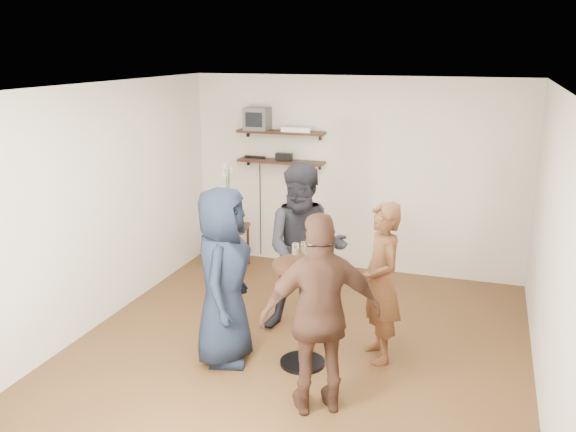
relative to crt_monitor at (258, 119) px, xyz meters
The scene contains 18 objects.
room 2.81m from the crt_monitor, 60.78° to the right, with size 4.58×5.08×2.68m.
shelf_upper 0.37m from the crt_monitor, ahead, with size 1.20×0.25×0.04m, color black.
shelf_lower 0.66m from the crt_monitor, ahead, with size 1.20×0.25×0.04m, color black.
crt_monitor is the anchor object (origin of this frame).
dvd_deck 0.58m from the crt_monitor, ahead, with size 0.40×0.24×0.06m, color silver.
radio 0.62m from the crt_monitor, ahead, with size 0.22×0.10×0.10m, color black.
power_strip 0.54m from the crt_monitor, 143.36° to the left, with size 0.30×0.05×0.03m, color black.
side_table 1.61m from the crt_monitor, 124.39° to the right, with size 0.56×0.56×0.59m.
vase_lilies 1.24m from the crt_monitor, 124.42° to the right, with size 0.19×0.19×0.92m.
drinks_table 3.33m from the crt_monitor, 61.19° to the right, with size 0.57×0.57×1.03m.
wine_glass_fl 3.15m from the crt_monitor, 62.54° to the right, with size 0.06×0.06×0.19m.
wine_glass_fr 3.22m from the crt_monitor, 60.43° to the right, with size 0.07×0.07×0.22m.
wine_glass_bl 3.10m from the crt_monitor, 60.83° to the right, with size 0.06×0.06×0.18m.
wine_glass_br 3.17m from the crt_monitor, 60.49° to the right, with size 0.07×0.07×0.20m.
person_plaid 3.37m from the crt_monitor, 47.20° to the right, with size 0.57×0.38×1.57m, color maroon.
person_dark 2.56m from the crt_monitor, 56.82° to the right, with size 0.89×0.69×1.82m, color black.
person_navy 3.12m from the crt_monitor, 75.61° to the right, with size 0.84×0.55×1.73m, color black.
person_brown 3.97m from the crt_monitor, 61.33° to the right, with size 1.00×0.42×1.71m, color #41271C.
Camera 1 is at (1.67, -5.34, 2.95)m, focal length 38.00 mm.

